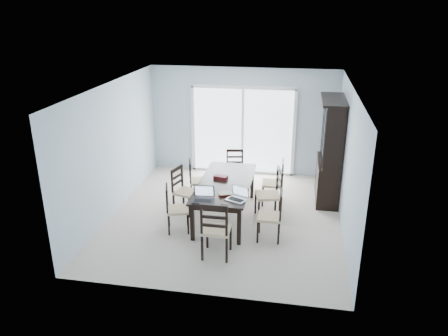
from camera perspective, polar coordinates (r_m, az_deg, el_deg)
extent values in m
plane|color=beige|center=(8.78, 0.16, -6.36)|extent=(5.00, 5.00, 0.00)
plane|color=white|center=(7.93, 0.18, 10.58)|extent=(5.00, 5.00, 0.00)
cube|color=#ABBFCD|center=(10.63, 2.49, 6.06)|extent=(4.50, 0.02, 2.60)
cube|color=#ABBFCD|center=(8.91, -14.25, 2.45)|extent=(0.02, 5.00, 2.60)
cube|color=#ABBFCD|center=(8.21, 15.84, 0.71)|extent=(0.02, 5.00, 2.60)
cube|color=gray|center=(11.98, 3.03, 1.03)|extent=(4.50, 2.00, 0.10)
cube|color=#99999E|center=(12.74, 3.64, 5.08)|extent=(4.50, 0.06, 1.10)
cube|color=black|center=(8.47, 0.17, -1.97)|extent=(1.00, 2.20, 0.04)
cube|color=black|center=(8.49, 0.17, -2.34)|extent=(0.88, 2.08, 0.10)
cube|color=black|center=(7.83, -4.15, -7.16)|extent=(0.07, 0.07, 0.69)
cube|color=black|center=(7.69, 1.99, -7.69)|extent=(0.07, 0.07, 0.69)
cube|color=black|center=(9.60, -1.28, -1.62)|extent=(0.07, 0.07, 0.69)
cube|color=black|center=(9.48, 3.71, -1.96)|extent=(0.07, 0.07, 0.69)
cube|color=black|center=(9.66, 13.30, -1.54)|extent=(0.45, 1.30, 0.85)
cube|color=black|center=(9.31, 14.03, 4.57)|extent=(0.38, 1.30, 1.30)
cube|color=black|center=(9.15, 14.21, 8.64)|extent=(0.50, 1.38, 0.05)
cube|color=black|center=(8.90, 12.93, 3.91)|extent=(0.02, 0.36, 1.18)
cube|color=black|center=(9.30, 12.83, 4.65)|extent=(0.02, 0.36, 1.18)
cube|color=black|center=(9.71, 12.74, 5.33)|extent=(0.02, 0.36, 1.18)
cube|color=silver|center=(10.68, 2.45, 4.74)|extent=(2.40, 0.02, 2.10)
cube|color=white|center=(10.41, 2.54, 10.49)|extent=(2.52, 0.05, 0.08)
cube|color=white|center=(10.66, 2.44, 4.72)|extent=(0.06, 0.05, 2.10)
cube|color=white|center=(10.99, 2.36, -0.42)|extent=(2.52, 0.05, 0.05)
cube|color=black|center=(8.41, -7.21, -6.30)|extent=(0.04, 0.04, 0.40)
cube|color=black|center=(8.10, -7.22, -7.44)|extent=(0.04, 0.04, 0.40)
cube|color=black|center=(8.41, -4.79, -6.21)|extent=(0.04, 0.04, 0.40)
cube|color=black|center=(8.10, -4.70, -7.34)|extent=(0.04, 0.04, 0.40)
cube|color=#CDB889|center=(8.15, -6.04, -5.43)|extent=(0.48, 0.48, 0.05)
cube|color=black|center=(9.14, -5.32, -3.84)|extent=(0.04, 0.04, 0.41)
cube|color=black|center=(8.87, -6.58, -4.72)|extent=(0.04, 0.04, 0.41)
cube|color=black|center=(8.97, -3.33, -4.30)|extent=(0.04, 0.04, 0.41)
cube|color=black|center=(8.69, -4.55, -5.21)|extent=(0.04, 0.04, 0.41)
cube|color=#CDB889|center=(8.82, -4.99, -3.15)|extent=(0.51, 0.51, 0.05)
cube|color=black|center=(9.64, -4.33, -2.53)|extent=(0.04, 0.04, 0.39)
cube|color=black|center=(9.33, -4.26, -3.37)|extent=(0.04, 0.04, 0.39)
cube|color=black|center=(9.66, -2.29, -2.45)|extent=(0.04, 0.04, 0.39)
cube|color=black|center=(9.34, -2.14, -3.29)|extent=(0.04, 0.04, 0.39)
cube|color=#CDB889|center=(9.40, -3.28, -1.69)|extent=(0.47, 0.47, 0.05)
cube|color=black|center=(7.80, 7.13, -8.55)|extent=(0.03, 0.03, 0.42)
cube|color=black|center=(8.12, 7.23, -7.29)|extent=(0.03, 0.03, 0.42)
cube|color=black|center=(7.82, 4.41, -8.38)|extent=(0.03, 0.03, 0.42)
cube|color=black|center=(8.14, 4.63, -7.13)|extent=(0.03, 0.03, 0.42)
cube|color=#CDB889|center=(7.86, 5.91, -6.35)|extent=(0.41, 0.41, 0.05)
cube|color=black|center=(8.54, 7.25, -5.64)|extent=(0.05, 0.05, 0.46)
cube|color=black|center=(8.90, 6.72, -4.48)|extent=(0.05, 0.05, 0.46)
cube|color=black|center=(8.47, 4.55, -5.77)|extent=(0.05, 0.05, 0.46)
cube|color=black|center=(8.83, 4.13, -4.59)|extent=(0.05, 0.05, 0.46)
cube|color=#CDB889|center=(8.57, 5.73, -3.57)|extent=(0.55, 0.55, 0.05)
cube|color=black|center=(9.15, 7.41, -3.89)|extent=(0.04, 0.04, 0.43)
cube|color=black|center=(9.49, 7.45, -2.94)|extent=(0.04, 0.04, 0.43)
cube|color=black|center=(9.15, 5.05, -3.77)|extent=(0.04, 0.04, 0.43)
cube|color=black|center=(9.50, 5.18, -2.83)|extent=(0.04, 0.04, 0.43)
cube|color=#CDB889|center=(9.23, 6.33, -2.00)|extent=(0.43, 0.43, 0.05)
cube|color=black|center=(7.30, -2.86, -10.41)|extent=(0.04, 0.04, 0.46)
cube|color=black|center=(7.24, 0.35, -10.71)|extent=(0.04, 0.04, 0.46)
cube|color=black|center=(7.65, -2.19, -8.84)|extent=(0.04, 0.04, 0.46)
cube|color=black|center=(7.58, 0.87, -9.11)|extent=(0.04, 0.04, 0.46)
cube|color=#CDB889|center=(7.31, -0.97, -8.02)|extent=(0.45, 0.45, 0.05)
cube|color=black|center=(10.13, 2.38, -1.27)|extent=(0.04, 0.04, 0.40)
cube|color=black|center=(10.12, 0.41, -1.28)|extent=(0.04, 0.04, 0.40)
cube|color=black|center=(9.81, 2.47, -2.05)|extent=(0.04, 0.04, 0.40)
cube|color=black|center=(9.80, 0.42, -2.05)|extent=(0.04, 0.04, 0.40)
cube|color=#CDB889|center=(9.88, 1.43, -0.47)|extent=(0.45, 0.45, 0.05)
cube|color=black|center=(7.67, -2.76, -4.31)|extent=(0.39, 0.28, 0.02)
cube|color=silver|center=(7.61, -2.78, -3.45)|extent=(0.33, 0.07, 0.20)
cube|color=#B5B5B7|center=(7.70, 1.61, -4.17)|extent=(0.41, 0.36, 0.02)
cube|color=silver|center=(7.65, 1.62, -3.36)|extent=(0.29, 0.16, 0.18)
cube|color=maroon|center=(7.92, 0.10, -3.41)|extent=(0.24, 0.20, 0.03)
cube|color=gold|center=(7.91, 0.17, -3.28)|extent=(0.28, 0.25, 0.01)
cube|color=black|center=(7.54, 0.09, -4.78)|extent=(0.12, 0.07, 0.01)
cube|color=#440D0E|center=(8.60, -0.43, -1.22)|extent=(0.29, 0.19, 0.07)
cube|color=brown|center=(11.84, 0.15, 3.45)|extent=(1.93, 1.73, 0.93)
cube|color=gray|center=(11.70, 0.15, 5.77)|extent=(1.98, 1.78, 0.06)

